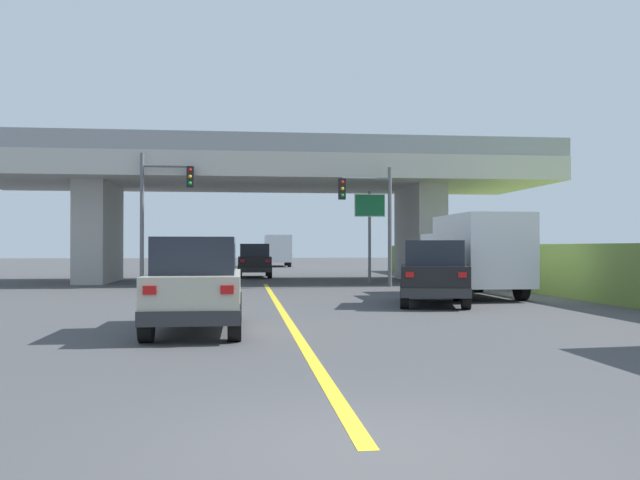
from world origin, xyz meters
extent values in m
plane|color=#424244|center=(0.00, 30.69, 0.00)|extent=(160.00, 160.00, 0.00)
cube|color=#B7B5AD|center=(0.00, 30.69, 5.71)|extent=(29.78, 9.59, 1.18)
cube|color=#A8A69F|center=(-8.54, 30.69, 2.56)|extent=(1.51, 5.75, 5.12)
cube|color=#A8A69F|center=(8.54, 30.69, 2.56)|extent=(1.51, 5.75, 5.12)
cube|color=gray|center=(0.00, 26.05, 6.75)|extent=(29.78, 0.20, 0.90)
cube|color=gray|center=(0.00, 35.33, 6.75)|extent=(29.78, 0.20, 0.90)
cube|color=yellow|center=(0.00, 13.81, 0.00)|extent=(0.20, 27.62, 0.01)
cube|color=#B7B29E|center=(-2.10, 9.06, 0.81)|extent=(1.86, 4.64, 0.90)
cube|color=#1E232D|center=(-2.10, 8.71, 1.64)|extent=(1.64, 2.55, 0.76)
cube|color=#2D2D30|center=(-2.10, 6.79, 0.50)|extent=(1.90, 0.20, 0.28)
cube|color=red|center=(-2.80, 6.72, 1.03)|extent=(0.24, 0.06, 0.16)
cube|color=red|center=(-1.40, 6.72, 1.03)|extent=(0.24, 0.06, 0.16)
cylinder|color=black|center=(-2.93, 10.83, 0.36)|extent=(0.26, 0.72, 0.72)
cylinder|color=black|center=(-1.27, 10.83, 0.36)|extent=(0.26, 0.72, 0.72)
cylinder|color=black|center=(-2.93, 7.29, 0.36)|extent=(0.26, 0.72, 0.72)
cylinder|color=black|center=(-1.27, 7.29, 0.36)|extent=(0.26, 0.72, 0.72)
cube|color=black|center=(4.89, 15.20, 0.81)|extent=(2.97, 4.83, 0.90)
cube|color=#1E232D|center=(4.81, 14.87, 1.64)|extent=(2.27, 2.81, 0.76)
cube|color=#2D2D30|center=(4.38, 13.06, 0.50)|extent=(2.01, 0.66, 0.28)
cube|color=red|center=(3.64, 13.17, 1.03)|extent=(0.25, 0.11, 0.16)
cube|color=red|center=(5.08, 12.82, 1.03)|extent=(0.25, 0.11, 0.16)
cylinder|color=black|center=(4.42, 17.05, 0.36)|extent=(0.42, 0.76, 0.72)
cylinder|color=black|center=(6.15, 16.64, 0.36)|extent=(0.42, 0.76, 0.72)
cylinder|color=black|center=(3.63, 13.76, 0.36)|extent=(0.42, 0.76, 0.72)
cylinder|color=black|center=(5.36, 13.34, 0.36)|extent=(0.42, 0.76, 0.72)
cube|color=silver|center=(7.33, 20.71, 1.40)|extent=(2.20, 2.00, 1.90)
cube|color=white|center=(7.33, 17.50, 1.71)|extent=(2.31, 4.42, 2.52)
cube|color=#197F4C|center=(7.33, 17.50, 1.08)|extent=(2.33, 4.33, 0.24)
cylinder|color=black|center=(6.33, 20.71, 0.45)|extent=(0.30, 0.90, 0.90)
cylinder|color=black|center=(8.33, 20.71, 0.45)|extent=(0.30, 0.90, 0.90)
cylinder|color=black|center=(6.33, 16.40, 0.45)|extent=(0.30, 0.90, 0.90)
cylinder|color=black|center=(8.33, 16.40, 0.45)|extent=(0.30, 0.90, 0.90)
cube|color=black|center=(-0.40, 35.66, 0.81)|extent=(1.93, 4.32, 0.90)
cube|color=#1E232D|center=(-0.40, 35.33, 1.64)|extent=(1.70, 2.38, 0.76)
cube|color=#2D2D30|center=(-0.40, 33.55, 0.50)|extent=(1.97, 0.20, 0.28)
cube|color=red|center=(-1.13, 33.48, 1.03)|extent=(0.24, 0.06, 0.16)
cube|color=red|center=(0.33, 33.48, 1.03)|extent=(0.24, 0.06, 0.16)
cylinder|color=black|center=(-1.27, 37.27, 0.36)|extent=(0.26, 0.72, 0.72)
cylinder|color=black|center=(0.47, 37.27, 0.36)|extent=(0.26, 0.72, 0.72)
cylinder|color=black|center=(-1.27, 34.05, 0.36)|extent=(0.26, 0.72, 0.72)
cylinder|color=black|center=(0.47, 34.05, 0.36)|extent=(0.26, 0.72, 0.72)
cylinder|color=#56595E|center=(5.63, 24.92, 2.75)|extent=(0.18, 0.18, 5.50)
cylinder|color=#56595E|center=(4.52, 24.92, 4.96)|extent=(2.23, 0.12, 0.12)
cube|color=black|center=(3.40, 24.92, 4.48)|extent=(0.32, 0.26, 0.96)
sphere|color=red|center=(3.40, 24.77, 4.78)|extent=(0.16, 0.16, 0.16)
sphere|color=gold|center=(3.40, 24.77, 4.48)|extent=(0.16, 0.16, 0.16)
sphere|color=green|center=(3.40, 24.77, 4.18)|extent=(0.16, 0.16, 0.16)
cylinder|color=#56595E|center=(-5.63, 25.59, 3.04)|extent=(0.18, 0.18, 6.08)
cylinder|color=#56595E|center=(-4.55, 25.59, 5.50)|extent=(2.15, 0.12, 0.12)
cube|color=black|center=(-3.48, 25.59, 5.02)|extent=(0.32, 0.26, 0.96)
sphere|color=red|center=(-3.48, 25.44, 5.32)|extent=(0.16, 0.16, 0.16)
sphere|color=gold|center=(-3.48, 25.44, 5.02)|extent=(0.16, 0.16, 0.16)
sphere|color=green|center=(-3.48, 25.44, 4.72)|extent=(0.16, 0.16, 0.16)
cylinder|color=#56595E|center=(5.16, 27.50, 2.31)|extent=(0.14, 0.14, 4.62)
cube|color=#146638|center=(5.16, 27.44, 3.89)|extent=(1.46, 0.08, 1.05)
cube|color=white|center=(5.16, 27.43, 3.89)|extent=(1.54, 0.04, 1.13)
cube|color=red|center=(2.18, 61.70, 1.40)|extent=(2.20, 2.00, 1.90)
cube|color=silver|center=(2.18, 58.09, 1.69)|extent=(2.31, 5.22, 2.49)
cube|color=#197F4C|center=(2.18, 58.09, 1.07)|extent=(2.33, 5.11, 0.24)
cylinder|color=black|center=(1.18, 61.70, 0.45)|extent=(0.30, 0.90, 0.90)
cylinder|color=black|center=(3.18, 61.70, 0.45)|extent=(0.30, 0.90, 0.90)
cylinder|color=black|center=(1.18, 56.79, 0.45)|extent=(0.30, 0.90, 0.90)
cylinder|color=black|center=(3.18, 56.79, 0.45)|extent=(0.30, 0.90, 0.90)
camera|label=1|loc=(-1.12, -6.01, 1.81)|focal=38.47mm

